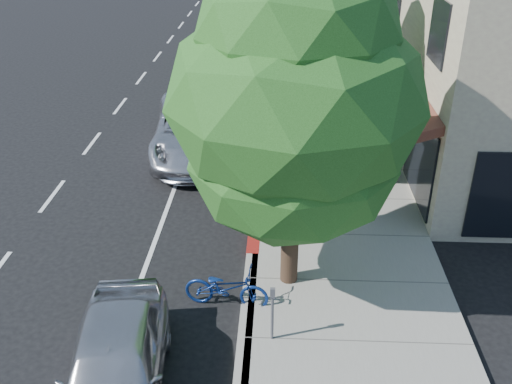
# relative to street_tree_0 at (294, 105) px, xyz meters

# --- Properties ---
(ground) EXTENTS (120.00, 120.00, 0.00)m
(ground) POSITION_rel_street_tree_0_xyz_m (-0.90, 2.00, -4.41)
(ground) COLOR black
(ground) RESTS_ON ground
(sidewalk) EXTENTS (4.60, 56.00, 0.15)m
(sidewalk) POSITION_rel_street_tree_0_xyz_m (1.40, 10.00, -4.34)
(sidewalk) COLOR gray
(sidewalk) RESTS_ON ground
(curb) EXTENTS (0.30, 56.00, 0.15)m
(curb) POSITION_rel_street_tree_0_xyz_m (-0.90, 10.00, -4.34)
(curb) COLOR #9E998E
(curb) RESTS_ON ground
(curb_red_segment) EXTENTS (0.32, 4.00, 0.15)m
(curb_red_segment) POSITION_rel_street_tree_0_xyz_m (-0.90, 3.00, -4.34)
(curb_red_segment) COLOR maroon
(curb_red_segment) RESTS_ON ground
(street_tree_0) EXTENTS (5.22, 5.22, 7.40)m
(street_tree_0) POSITION_rel_street_tree_0_xyz_m (0.00, 0.00, 0.00)
(street_tree_0) COLOR black
(street_tree_0) RESTS_ON ground
(street_tree_1) EXTENTS (5.35, 5.35, 7.83)m
(street_tree_1) POSITION_rel_street_tree_0_xyz_m (-0.00, 6.00, 0.30)
(street_tree_1) COLOR black
(street_tree_1) RESTS_ON ground
(cyclist) EXTENTS (0.60, 0.71, 1.66)m
(cyclist) POSITION_rel_street_tree_0_xyz_m (-0.65, 5.00, -3.58)
(cyclist) COLOR white
(cyclist) RESTS_ON ground
(bicycle) EXTENTS (1.94, 0.90, 0.98)m
(bicycle) POSITION_rel_street_tree_0_xyz_m (-1.37, -0.84, -3.92)
(bicycle) COLOR navy
(bicycle) RESTS_ON ground
(silver_suv) EXTENTS (3.65, 6.77, 1.80)m
(silver_suv) POSITION_rel_street_tree_0_xyz_m (-3.10, 7.50, -3.51)
(silver_suv) COLOR silver
(silver_suv) RESTS_ON ground
(dark_sedan) EXTENTS (1.76, 4.38, 1.42)m
(dark_sedan) POSITION_rel_street_tree_0_xyz_m (-3.10, 11.00, -3.70)
(dark_sedan) COLOR #222527
(dark_sedan) RESTS_ON ground
(white_pickup) EXTENTS (2.63, 5.69, 1.61)m
(white_pickup) POSITION_rel_street_tree_0_xyz_m (-1.40, 23.00, -3.61)
(white_pickup) COLOR silver
(white_pickup) RESTS_ON ground
(dark_suv_far) EXTENTS (2.25, 4.73, 1.56)m
(dark_suv_far) POSITION_rel_street_tree_0_xyz_m (-3.10, 29.67, -3.63)
(dark_suv_far) COLOR black
(dark_suv_far) RESTS_ON ground
(near_car_a) EXTENTS (2.30, 4.58, 1.50)m
(near_car_a) POSITION_rel_street_tree_0_xyz_m (-3.10, -3.50, -3.66)
(near_car_a) COLOR #B9B9BE
(near_car_a) RESTS_ON ground
(pedestrian) EXTENTS (1.16, 1.09, 1.89)m
(pedestrian) POSITION_rel_street_tree_0_xyz_m (0.28, 7.42, -3.32)
(pedestrian) COLOR black
(pedestrian) RESTS_ON sidewalk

